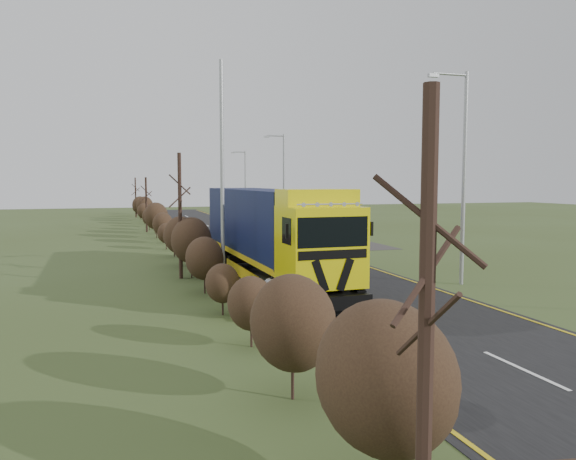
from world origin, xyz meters
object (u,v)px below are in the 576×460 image
(car_blue_sedan, at_px, (301,225))
(speed_sign, at_px, (321,224))
(streetlight_near, at_px, (462,168))
(car_red_hatchback, at_px, (331,236))
(lorry, at_px, (270,229))

(car_blue_sedan, height_order, speed_sign, speed_sign)
(car_blue_sedan, distance_m, streetlight_near, 26.05)
(car_red_hatchback, bearing_deg, speed_sign, 60.75)
(streetlight_near, xyz_separation_m, speed_sign, (-1.20, 14.46, -3.54))
(lorry, xyz_separation_m, car_red_hatchback, (8.94, 14.64, -1.91))
(car_blue_sedan, xyz_separation_m, speed_sign, (-2.38, -11.17, 0.96))
(car_blue_sedan, bearing_deg, streetlight_near, 107.90)
(lorry, bearing_deg, speed_sign, 58.08)
(car_blue_sedan, xyz_separation_m, streetlight_near, (-1.18, -25.63, 4.50))
(lorry, distance_m, speed_sign, 13.67)
(lorry, relative_size, streetlight_near, 1.67)
(lorry, distance_m, car_red_hatchback, 17.26)
(car_red_hatchback, bearing_deg, lorry, 62.89)
(car_red_hatchback, height_order, speed_sign, speed_sign)
(lorry, xyz_separation_m, speed_sign, (7.00, 11.72, -0.78))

